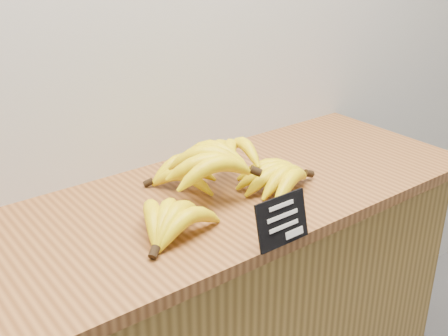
% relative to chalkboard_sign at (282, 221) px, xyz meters
% --- Properties ---
extents(counter_top, '(1.42, 0.54, 0.03)m').
position_rel_chalkboard_sign_xyz_m(counter_top, '(0.01, 0.26, -0.07)').
color(counter_top, brown).
rests_on(counter_top, counter).
extents(chalkboard_sign, '(0.13, 0.03, 0.10)m').
position_rel_chalkboard_sign_xyz_m(chalkboard_sign, '(0.00, 0.00, 0.00)').
color(chalkboard_sign, black).
rests_on(chalkboard_sign, counter_top).
extents(banana_pile, '(0.53, 0.41, 0.13)m').
position_rel_chalkboard_sign_xyz_m(banana_pile, '(0.01, 0.24, 0.00)').
color(banana_pile, yellow).
rests_on(banana_pile, counter_top).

